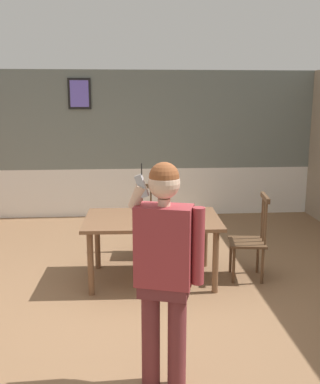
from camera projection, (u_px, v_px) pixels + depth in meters
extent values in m
plane|color=#846042|center=(141.00, 302.00, 4.74)|extent=(8.10, 8.10, 0.00)
cube|color=slate|center=(133.00, 120.00, 7.95)|extent=(6.76, 0.12, 1.77)
cube|color=white|center=(134.00, 192.00, 8.24)|extent=(6.76, 0.14, 0.89)
cube|color=white|center=(134.00, 168.00, 8.12)|extent=(6.76, 0.05, 0.06)
cube|color=black|center=(79.00, 94.00, 7.71)|extent=(0.40, 0.03, 0.54)
cube|color=#7264E1|center=(79.00, 94.00, 7.69)|extent=(0.32, 0.01, 0.46)
cube|color=brown|center=(152.00, 220.00, 5.19)|extent=(1.63, 1.05, 0.04)
cylinder|color=brown|center=(91.00, 264.00, 4.85)|extent=(0.07, 0.07, 0.74)
cylinder|color=brown|center=(215.00, 262.00, 4.91)|extent=(0.07, 0.07, 0.74)
cylinder|color=brown|center=(97.00, 241.00, 5.63)|extent=(0.07, 0.07, 0.74)
cylinder|color=brown|center=(205.00, 239.00, 5.69)|extent=(0.07, 0.07, 0.74)
cube|color=#513823|center=(151.00, 224.00, 6.08)|extent=(0.45, 0.45, 0.03)
cube|color=#513823|center=(151.00, 186.00, 6.16)|extent=(0.42, 0.07, 0.06)
cylinder|color=#513823|center=(160.00, 202.00, 6.21)|extent=(0.02, 0.02, 0.51)
cylinder|color=#513823|center=(151.00, 202.00, 6.21)|extent=(0.02, 0.02, 0.51)
cylinder|color=#513823|center=(142.00, 202.00, 6.21)|extent=(0.02, 0.02, 0.51)
cylinder|color=#513823|center=(163.00, 244.00, 5.97)|extent=(0.04, 0.04, 0.44)
cylinder|color=#513823|center=(138.00, 244.00, 5.97)|extent=(0.04, 0.04, 0.44)
cylinder|color=#513823|center=(163.00, 236.00, 6.30)|extent=(0.04, 0.04, 0.44)
cylinder|color=#513823|center=(139.00, 236.00, 6.30)|extent=(0.04, 0.04, 0.44)
cube|color=#513823|center=(247.00, 242.00, 5.30)|extent=(0.48, 0.48, 0.03)
cube|color=#513823|center=(265.00, 198.00, 5.18)|extent=(0.09, 0.43, 0.06)
cylinder|color=#513823|center=(266.00, 221.00, 5.11)|extent=(0.02, 0.02, 0.57)
cylinder|color=#513823|center=(264.00, 218.00, 5.23)|extent=(0.02, 0.02, 0.57)
cylinder|color=#513823|center=(262.00, 216.00, 5.36)|extent=(0.02, 0.02, 0.57)
cylinder|color=#513823|center=(234.00, 265.00, 5.20)|extent=(0.04, 0.04, 0.44)
cylinder|color=#513823|center=(231.00, 255.00, 5.53)|extent=(0.04, 0.04, 0.44)
cylinder|color=#513823|center=(263.00, 266.00, 5.18)|extent=(0.04, 0.04, 0.44)
cylinder|color=#513823|center=(258.00, 256.00, 5.51)|extent=(0.04, 0.04, 0.44)
cylinder|color=brown|center=(177.00, 337.00, 3.26)|extent=(0.14, 0.14, 0.83)
cylinder|color=brown|center=(151.00, 334.00, 3.30)|extent=(0.14, 0.14, 0.83)
cube|color=brown|center=(164.00, 288.00, 3.20)|extent=(0.41, 0.30, 0.12)
cube|color=#993338|center=(164.00, 246.00, 3.13)|extent=(0.45, 0.33, 0.59)
cylinder|color=#993338|center=(198.00, 246.00, 3.08)|extent=(0.09, 0.09, 0.56)
cylinder|color=beige|center=(138.00, 197.00, 3.09)|extent=(0.17, 0.16, 0.20)
cylinder|color=beige|center=(164.00, 202.00, 3.07)|extent=(0.09, 0.09, 0.05)
sphere|color=beige|center=(164.00, 183.00, 3.04)|extent=(0.23, 0.23, 0.23)
sphere|color=brown|center=(164.00, 177.00, 3.03)|extent=(0.21, 0.21, 0.21)
cube|color=#B7B7BC|center=(142.00, 186.00, 3.05)|extent=(0.11, 0.06, 0.17)
cylinder|color=black|center=(142.00, 169.00, 3.02)|extent=(0.01, 0.01, 0.08)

